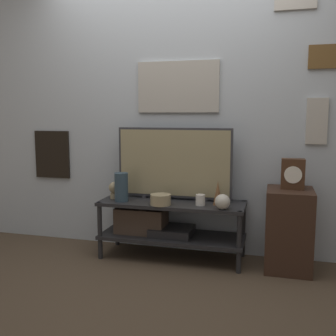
# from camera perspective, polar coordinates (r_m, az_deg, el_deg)

# --- Properties ---
(ground_plane) EXTENTS (12.00, 12.00, 0.00)m
(ground_plane) POSITION_cam_1_polar(r_m,az_deg,el_deg) (3.32, -0.60, -14.37)
(ground_plane) COLOR #4C3D2D
(wall_back) EXTENTS (6.40, 0.08, 2.70)m
(wall_back) POSITION_cam_1_polar(r_m,az_deg,el_deg) (3.59, 1.72, 9.35)
(wall_back) COLOR #B2BCC6
(wall_back) RESTS_ON ground_plane
(media_console) EXTENTS (1.25, 0.44, 0.50)m
(media_console) POSITION_cam_1_polar(r_m,az_deg,el_deg) (3.48, -1.01, -7.80)
(media_console) COLOR #232326
(media_console) RESTS_ON ground_plane
(television) EXTENTS (1.02, 0.05, 0.63)m
(television) POSITION_cam_1_polar(r_m,az_deg,el_deg) (3.45, 0.89, 0.74)
(television) COLOR #333338
(television) RESTS_ON media_console
(vase_slim_bronze) EXTENTS (0.08, 0.08, 0.21)m
(vase_slim_bronze) POSITION_cam_1_polar(r_m,az_deg,el_deg) (3.29, 7.24, -3.58)
(vase_slim_bronze) COLOR brown
(vase_slim_bronze) RESTS_ON media_console
(vase_round_glass) EXTENTS (0.12, 0.12, 0.12)m
(vase_round_glass) POSITION_cam_1_polar(r_m,az_deg,el_deg) (3.16, 7.91, -4.88)
(vase_round_glass) COLOR beige
(vase_round_glass) RESTS_ON media_console
(vase_wide_bowl) EXTENTS (0.17, 0.17, 0.09)m
(vase_wide_bowl) POSITION_cam_1_polar(r_m,az_deg,el_deg) (3.28, -1.08, -4.61)
(vase_wide_bowl) COLOR tan
(vase_wide_bowl) RESTS_ON media_console
(vase_tall_ceramic) EXTENTS (0.12, 0.12, 0.25)m
(vase_tall_ceramic) POSITION_cam_1_polar(r_m,az_deg,el_deg) (3.43, -6.78, -2.76)
(vase_tall_ceramic) COLOR #2D4251
(vase_tall_ceramic) RESTS_ON media_console
(candle_jar) EXTENTS (0.08, 0.08, 0.09)m
(candle_jar) POSITION_cam_1_polar(r_m,az_deg,el_deg) (3.28, 4.71, -4.63)
(candle_jar) COLOR silver
(candle_jar) RESTS_ON media_console
(decorative_bust) EXTENTS (0.10, 0.10, 0.15)m
(decorative_bust) POSITION_cam_1_polar(r_m,az_deg,el_deg) (3.55, -7.79, -3.09)
(decorative_bust) COLOR tan
(decorative_bust) RESTS_ON media_console
(side_table) EXTENTS (0.36, 0.42, 0.66)m
(side_table) POSITION_cam_1_polar(r_m,az_deg,el_deg) (3.36, 17.12, -8.51)
(side_table) COLOR #382319
(side_table) RESTS_ON ground_plane
(mantel_clock) EXTENTS (0.18, 0.11, 0.24)m
(mantel_clock) POSITION_cam_1_polar(r_m,az_deg,el_deg) (3.29, 17.66, -0.82)
(mantel_clock) COLOR #422819
(mantel_clock) RESTS_ON side_table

